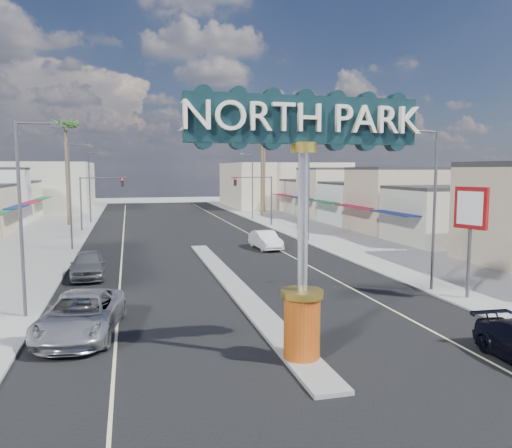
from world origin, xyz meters
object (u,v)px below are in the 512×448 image
streetlight_r_far (251,182)px  palm_right_far (264,134)px  streetlight_l_mid (72,191)px  car_parked_right (265,240)px  palm_right_mid (262,143)px  streetlight_l_far (91,184)px  suv_left (81,315)px  traffic_signal_left (98,193)px  traffic_signal_right (257,191)px  streetlight_r_near (432,202)px  bank_pylon_sign (471,214)px  streetlight_l_near (24,209)px  gateway_sign (303,196)px  streetlight_r_mid (307,188)px  palm_left_far (65,130)px  car_parked_left (88,264)px

streetlight_r_far → palm_right_far: palm_right_far is taller
streetlight_l_mid → car_parked_right: streetlight_l_mid is taller
palm_right_mid → palm_right_far: (2.00, 6.00, 1.78)m
streetlight_l_far → suv_left: 45.35m
traffic_signal_left → palm_right_mid: (22.18, 12.01, 6.33)m
traffic_signal_right → streetlight_r_near: streetlight_r_near is taller
traffic_signal_right → streetlight_l_mid: size_ratio=0.67×
traffic_signal_right → streetlight_r_near: (1.25, -33.99, 0.79)m
traffic_signal_left → streetlight_r_near: streetlight_r_near is taller
streetlight_r_far → bank_pylon_sign: streetlight_r_far is taller
traffic_signal_right → streetlight_l_near: (-19.62, -33.99, 0.79)m
gateway_sign → streetlight_l_mid: bearing=110.4°
streetlight_l_far → streetlight_r_mid: (20.87, -22.00, 0.00)m
bank_pylon_sign → streetlight_r_far: bearing=71.5°
streetlight_l_far → suv_left: size_ratio=1.43×
palm_left_far → traffic_signal_right: bearing=-15.1°
car_parked_right → bank_pylon_sign: (5.84, -18.87, 3.75)m
streetlight_l_near → car_parked_right: bearing=46.5°
streetlight_l_far → car_parked_left: bearing=-86.6°
traffic_signal_left → palm_right_mid: size_ratio=0.50×
palm_right_far → streetlight_r_mid: bearing=-98.1°
gateway_sign → palm_right_mid: (13.00, 54.02, 4.67)m
palm_left_far → palm_right_mid: 26.70m
palm_left_far → gateway_sign: bearing=-74.9°
streetlight_l_mid → streetlight_l_far: (0.00, 22.00, 0.00)m
gateway_sign → streetlight_r_far: 51.10m
traffic_signal_right → traffic_signal_left: bearing=180.0°
streetlight_r_mid → car_parked_right: streetlight_r_mid is taller
streetlight_r_mid → car_parked_right: size_ratio=1.90×
bank_pylon_sign → car_parked_right: bearing=87.5°
streetlight_l_far → palm_right_far: palm_right_far is taller
gateway_sign → traffic_signal_left: 43.04m
streetlight_r_mid → car_parked_right: (-4.93, -3.22, -4.29)m
traffic_signal_left → streetlight_r_mid: bearing=-35.5°
palm_right_far → streetlight_r_far: bearing=-114.5°
traffic_signal_left → car_parked_right: bearing=-49.5°
streetlight_r_near → streetlight_l_mid: bearing=136.2°
streetlight_l_far → streetlight_r_mid: bearing=-46.5°
traffic_signal_left → streetlight_l_mid: 14.07m
palm_left_far → suv_left: bearing=-83.2°
streetlight_r_near → car_parked_right: streetlight_r_near is taller
streetlight_l_mid → bank_pylon_sign: (21.77, -22.10, -0.54)m
traffic_signal_right → palm_right_far: palm_right_far is taller
gateway_sign → traffic_signal_right: 43.04m
streetlight_l_far → car_parked_right: size_ratio=1.90×
streetlight_l_mid → streetlight_r_mid: same height
traffic_signal_left → streetlight_r_near: (19.62, -33.99, 0.79)m
traffic_signal_left → streetlight_l_mid: size_ratio=0.67×
streetlight_l_near → car_parked_right: streetlight_l_near is taller
streetlight_r_far → car_parked_right: streetlight_r_far is taller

